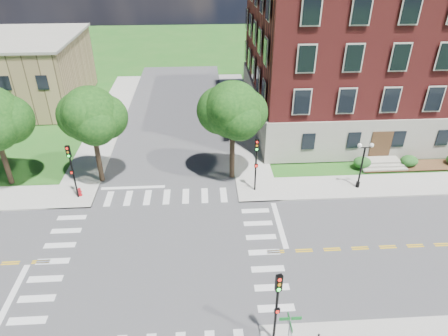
{
  "coord_description": "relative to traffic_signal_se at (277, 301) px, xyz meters",
  "views": [
    {
      "loc": [
        3.12,
        -20.65,
        19.17
      ],
      "look_at": [
        4.78,
        6.29,
        3.2
      ],
      "focal_mm": 32.0,
      "sensor_mm": 36.0,
      "label": 1
    }
  ],
  "objects": [
    {
      "name": "traffic_signal_nw",
      "position": [
        -14.0,
        14.45,
        0.0
      ],
      "size": [
        0.37,
        0.43,
        4.8
      ],
      "color": "black",
      "rests_on": "ground"
    },
    {
      "name": "sidewalk_nw",
      "position": [
        -22.03,
        22.34,
        -3.13
      ],
      "size": [
        34.0,
        34.0,
        0.12
      ],
      "color": "#9E9B93",
      "rests_on": "ground"
    },
    {
      "name": "tree_d",
      "position": [
        -0.92,
        16.94,
        3.37
      ],
      "size": [
        4.8,
        4.8,
        8.86
      ],
      "color": "black",
      "rests_on": "ground"
    },
    {
      "name": "road_ns",
      "position": [
        -6.65,
        6.96,
        -3.18
      ],
      "size": [
        12.0,
        90.0,
        0.01
      ],
      "primitive_type": "cube",
      "color": "#3D3D3F",
      "rests_on": "ground"
    },
    {
      "name": "crosswalk_east",
      "position": [
        0.55,
        6.96,
        -3.19
      ],
      "size": [
        2.2,
        10.2,
        0.02
      ],
      "primitive_type": null,
      "color": "silver",
      "rests_on": "ground"
    },
    {
      "name": "traffic_signal_se",
      "position": [
        0.0,
        0.0,
        0.0
      ],
      "size": [
        0.37,
        0.43,
        4.8
      ],
      "color": "black",
      "rests_on": "ground"
    },
    {
      "name": "sidewalk_ne",
      "position": [
        8.72,
        22.34,
        -3.13
      ],
      "size": [
        34.0,
        34.0,
        0.12
      ],
      "color": "#9E9B93",
      "rests_on": "ground"
    },
    {
      "name": "tree_c",
      "position": [
        -12.53,
        17.04,
        3.18
      ],
      "size": [
        4.69,
        4.69,
        8.62
      ],
      "color": "black",
      "rests_on": "ground"
    },
    {
      "name": "main_building",
      "position": [
        17.35,
        28.96,
        5.15
      ],
      "size": [
        30.6,
        22.4,
        16.5
      ],
      "color": "#9B9889",
      "rests_on": "ground"
    },
    {
      "name": "twin_lamp_west",
      "position": [
        9.82,
        14.53,
        -0.66
      ],
      "size": [
        1.36,
        0.36,
        4.23
      ],
      "color": "black",
      "rests_on": "ground"
    },
    {
      "name": "traffic_signal_ne",
      "position": [
        0.86,
        14.63,
        0.0
      ],
      "size": [
        0.34,
        0.38,
        4.8
      ],
      "color": "black",
      "rests_on": "ground"
    },
    {
      "name": "street_sign_pole",
      "position": [
        0.47,
        -1.07,
        -0.88
      ],
      "size": [
        1.1,
        1.1,
        3.1
      ],
      "color": "gray",
      "rests_on": "ground"
    },
    {
      "name": "ground",
      "position": [
        -6.65,
        6.96,
        -3.19
      ],
      "size": [
        160.0,
        160.0,
        0.0
      ],
      "primitive_type": "plane",
      "color": "#1E5A19",
      "rests_on": "ground"
    },
    {
      "name": "fire_hydrant",
      "position": [
        -13.88,
        14.67,
        -2.72
      ],
      "size": [
        0.35,
        0.35,
        0.75
      ],
      "color": "#AA0D15",
      "rests_on": "ground"
    },
    {
      "name": "stop_bar_east",
      "position": [
        2.15,
        9.96,
        -3.19
      ],
      "size": [
        0.4,
        5.5,
        0.0
      ],
      "primitive_type": "cube",
      "color": "silver",
      "rests_on": "ground"
    },
    {
      "name": "road_ew",
      "position": [
        -6.65,
        6.96,
        -3.18
      ],
      "size": [
        90.0,
        12.0,
        0.01
      ],
      "primitive_type": "cube",
      "color": "#3D3D3F",
      "rests_on": "ground"
    }
  ]
}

